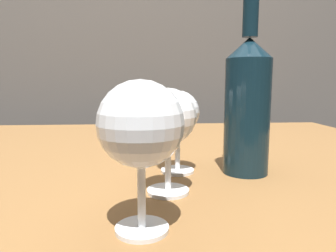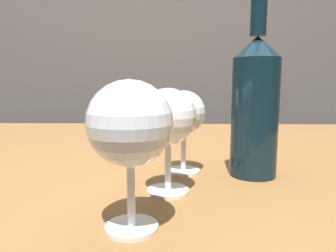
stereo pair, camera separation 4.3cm
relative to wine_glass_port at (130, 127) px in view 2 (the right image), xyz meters
The scene contains 6 objects.
back_wall 1.31m from the wine_glass_port, 94.27° to the left, with size 5.00×0.08×2.60m, color #59544F.
dining_table 0.43m from the wine_glass_port, 103.99° to the left, with size 1.51×0.96×0.77m.
wine_glass_port is the anchor object (origin of this frame).
wine_glass_white 0.12m from the wine_glass_port, 72.28° to the left, with size 0.08×0.08×0.15m.
wine_glass_pinot 0.22m from the wine_glass_port, 74.29° to the left, with size 0.08×0.08×0.15m.
wine_bottle 0.27m from the wine_glass_port, 48.44° to the left, with size 0.08×0.08×0.31m.
Camera 2 is at (0.14, -0.68, 0.93)m, focal length 32.87 mm.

